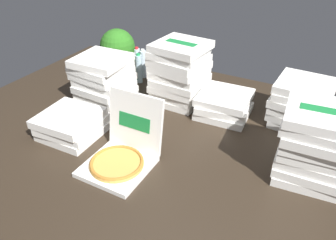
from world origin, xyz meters
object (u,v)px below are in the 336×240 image
object	(u,v)px
pizza_stack_right_far	(316,144)
water_bottle_2	(153,63)
pizza_stack_center_far	(180,73)
pizza_stack_left_near	(103,80)
water_bottle_0	(154,60)
water_bottle_1	(139,69)
pizza_stack_right_mid	(72,124)
potted_plant	(118,51)
pizza_stack_left_far	(301,103)
pizza_stack_right_near	(224,104)
open_pizza_box	(122,152)
water_bottle_3	(137,62)
water_bottle_4	(143,64)

from	to	relation	value
pizza_stack_right_far	water_bottle_2	world-z (taller)	pizza_stack_right_far
pizza_stack_center_far	pizza_stack_left_near	size ratio (longest dim) A/B	1.19
pizza_stack_left_near	water_bottle_0	bearing A→B (deg)	84.30
pizza_stack_left_near	water_bottle_1	world-z (taller)	pizza_stack_left_near
pizza_stack_right_mid	potted_plant	distance (m)	0.95
pizza_stack_left_far	water_bottle_1	xyz separation A→B (m)	(-1.29, 0.02, -0.03)
pizza_stack_left_near	pizza_stack_left_far	world-z (taller)	pizza_stack_left_near
water_bottle_0	pizza_stack_left_far	bearing A→B (deg)	-11.18
pizza_stack_right_near	open_pizza_box	bearing A→B (deg)	-111.91
pizza_stack_right_near	water_bottle_0	world-z (taller)	water_bottle_0
pizza_stack_right_near	water_bottle_1	bearing A→B (deg)	169.45
water_bottle_0	pizza_stack_left_near	bearing A→B (deg)	-95.70
pizza_stack_center_far	water_bottle_1	xyz separation A→B (m)	(-0.44, 0.13, -0.11)
pizza_stack_right_near	pizza_stack_center_far	bearing A→B (deg)	176.55
pizza_stack_left_far	potted_plant	xyz separation A→B (m)	(-1.52, 0.06, 0.07)
pizza_stack_right_mid	water_bottle_1	distance (m)	0.86
pizza_stack_left_far	water_bottle_1	distance (m)	1.29
pizza_stack_left_near	water_bottle_3	world-z (taller)	pizza_stack_left_near
open_pizza_box	water_bottle_1	xyz separation A→B (m)	(-0.49, 0.94, 0.04)
open_pizza_box	pizza_stack_left_far	size ratio (longest dim) A/B	1.08
water_bottle_0	water_bottle_4	distance (m)	0.13
open_pizza_box	water_bottle_1	distance (m)	1.06
water_bottle_0	water_bottle_3	distance (m)	0.15
water_bottle_4	potted_plant	xyz separation A→B (m)	(-0.21, -0.06, 0.10)
water_bottle_3	potted_plant	bearing A→B (deg)	-150.09
pizza_stack_right_near	pizza_stack_right_mid	bearing A→B (deg)	-137.28
pizza_stack_center_far	potted_plant	xyz separation A→B (m)	(-0.67, 0.17, -0.01)
pizza_stack_center_far	pizza_stack_left_far	xyz separation A→B (m)	(0.85, 0.10, -0.08)
water_bottle_1	water_bottle_3	size ratio (longest dim) A/B	1.00
pizza_stack_right_near	water_bottle_3	xyz separation A→B (m)	(-0.90, 0.27, 0.04)
pizza_stack_right_near	pizza_stack_right_mid	world-z (taller)	same
pizza_stack_center_far	pizza_stack_left_near	bearing A→B (deg)	-150.80
pizza_stack_right_near	pizza_stack_right_mid	size ratio (longest dim) A/B	1.04
water_bottle_0	water_bottle_1	bearing A→B (deg)	-93.96
pizza_stack_left_far	water_bottle_4	xyz separation A→B (m)	(-1.31, 0.13, -0.03)
open_pizza_box	water_bottle_1	size ratio (longest dim) A/B	1.66
water_bottle_0	water_bottle_1	size ratio (longest dim) A/B	1.00
open_pizza_box	pizza_stack_right_near	size ratio (longest dim) A/B	1.06
potted_plant	water_bottle_3	bearing A→B (deg)	29.91
pizza_stack_left_far	pizza_stack_right_mid	bearing A→B (deg)	-146.31
pizza_stack_left_near	pizza_stack_left_far	distance (m)	1.39
pizza_stack_left_far	pizza_stack_right_near	world-z (taller)	pizza_stack_left_far
pizza_stack_left_near	water_bottle_0	xyz separation A→B (m)	(0.06, 0.63, -0.06)
pizza_stack_left_far	water_bottle_4	size ratio (longest dim) A/B	1.54
pizza_stack_right_far	potted_plant	size ratio (longest dim) A/B	1.01
water_bottle_2	water_bottle_4	world-z (taller)	same
pizza_stack_left_near	water_bottle_2	world-z (taller)	pizza_stack_left_near
pizza_stack_right_far	water_bottle_3	bearing A→B (deg)	156.82
pizza_stack_center_far	water_bottle_4	distance (m)	0.53
open_pizza_box	water_bottle_4	bearing A→B (deg)	116.20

